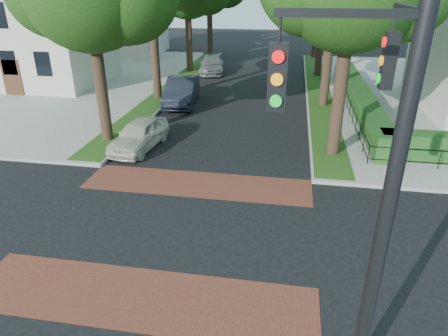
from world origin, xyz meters
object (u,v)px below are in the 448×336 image
Objects in this scene: parked_car_middle at (181,91)px; parked_car_rear at (212,65)px; traffic_signal at (379,163)px; parked_car_front at (139,135)px.

parked_car_middle is 10.06m from parked_car_rear.
parked_car_rear is (-0.00, 10.06, -0.14)m from parked_car_middle.
traffic_signal is 20.83m from parked_car_middle.
traffic_signal is 1.62× the size of parked_car_rear.
parked_car_middle is at bearing -99.32° from parked_car_rear.
traffic_signal is 30.18m from parked_car_rear.
parked_car_middle is at bearing 96.80° from parked_car_front.
traffic_signal is 1.54× the size of parked_car_middle.
parked_car_rear is (-0.00, 17.84, 0.02)m from parked_car_front.
traffic_signal is at bearing -72.26° from parked_car_middle.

